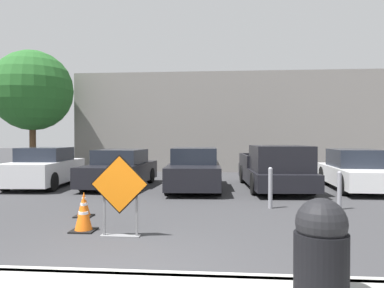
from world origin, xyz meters
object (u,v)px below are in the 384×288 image
(traffic_cone_second, at_px, (84,205))
(bollard_nearest, at_px, (270,187))
(road_closed_sign, at_px, (120,191))
(parked_car_nearest, at_px, (44,168))
(parked_car_third, at_px, (194,170))
(bollard_second, at_px, (339,189))
(trash_bin, at_px, (321,247))
(pickup_truck, at_px, (275,170))
(parked_car_fourth, at_px, (355,171))
(parked_car_second, at_px, (120,169))
(traffic_cone_nearest, at_px, (83,213))

(traffic_cone_second, bearing_deg, bollard_nearest, 17.59)
(road_closed_sign, height_order, parked_car_nearest, road_closed_sign)
(parked_car_third, relative_size, bollard_second, 4.71)
(parked_car_third, relative_size, trash_bin, 4.42)
(trash_bin, bearing_deg, parked_car_nearest, 129.83)
(road_closed_sign, relative_size, traffic_cone_second, 2.64)
(parked_car_nearest, xyz_separation_m, pickup_truck, (8.68, -0.09, 0.02))
(trash_bin, bearing_deg, pickup_truck, 85.46)
(parked_car_nearest, distance_m, parked_car_third, 5.77)
(traffic_cone_second, relative_size, parked_car_fourth, 0.13)
(parked_car_nearest, xyz_separation_m, bollard_second, (9.85, -3.72, -0.17))
(traffic_cone_second, bearing_deg, parked_car_third, 65.91)
(parked_car_second, bearing_deg, parked_car_third, 175.65)
(traffic_cone_nearest, bearing_deg, parked_car_fourth, 41.61)
(parked_car_third, height_order, bollard_second, parked_car_third)
(parked_car_nearest, xyz_separation_m, parked_car_third, (5.77, -0.17, 0.00))
(parked_car_nearest, xyz_separation_m, parked_car_second, (2.89, 0.22, -0.04))
(bollard_second, bearing_deg, trash_bin, -108.33)
(road_closed_sign, distance_m, pickup_truck, 7.75)
(road_closed_sign, xyz_separation_m, parked_car_nearest, (-4.90, 6.85, -0.16))
(road_closed_sign, bearing_deg, parked_car_nearest, 125.56)
(parked_car_nearest, height_order, pickup_truck, pickup_truck)
(parked_car_second, relative_size, parked_car_fourth, 0.95)
(parked_car_nearest, height_order, parked_car_third, parked_car_third)
(road_closed_sign, relative_size, bollard_second, 1.55)
(parked_car_third, bearing_deg, parked_car_fourth, -179.45)
(parked_car_nearest, bearing_deg, parked_car_second, -178.81)
(bollard_second, bearing_deg, parked_car_third, 139.05)
(parked_car_fourth, xyz_separation_m, bollard_nearest, (-3.47, -3.88, -0.10))
(traffic_cone_second, distance_m, bollard_nearest, 4.77)
(traffic_cone_second, bearing_deg, parked_car_second, 96.96)
(traffic_cone_nearest, height_order, parked_car_fourth, parked_car_fourth)
(traffic_cone_nearest, distance_m, trash_bin, 4.93)
(trash_bin, height_order, bollard_nearest, trash_bin)
(traffic_cone_second, xyz_separation_m, bollard_nearest, (4.53, 1.44, 0.29))
(traffic_cone_second, relative_size, parked_car_nearest, 0.14)
(parked_car_nearest, bearing_deg, bollard_second, 156.25)
(bollard_nearest, bearing_deg, bollard_second, -0.00)
(traffic_cone_nearest, xyz_separation_m, parked_car_nearest, (-4.05, 6.49, 0.34))
(parked_car_nearest, distance_m, trash_bin, 12.39)
(parked_car_nearest, xyz_separation_m, bollard_nearest, (8.08, -3.72, -0.12))
(traffic_cone_nearest, xyz_separation_m, parked_car_fourth, (7.49, 6.65, 0.31))
(parked_car_third, xyz_separation_m, bollard_second, (4.08, -3.54, -0.17))
(road_closed_sign, distance_m, parked_car_second, 7.35)
(traffic_cone_nearest, xyz_separation_m, parked_car_third, (1.72, 6.32, 0.34))
(traffic_cone_second, relative_size, bollard_second, 0.59)
(parked_car_nearest, relative_size, parked_car_fourth, 0.89)
(traffic_cone_second, height_order, parked_car_fourth, parked_car_fourth)
(traffic_cone_nearest, height_order, bollard_nearest, bollard_nearest)
(traffic_cone_second, bearing_deg, traffic_cone_nearest, -69.18)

